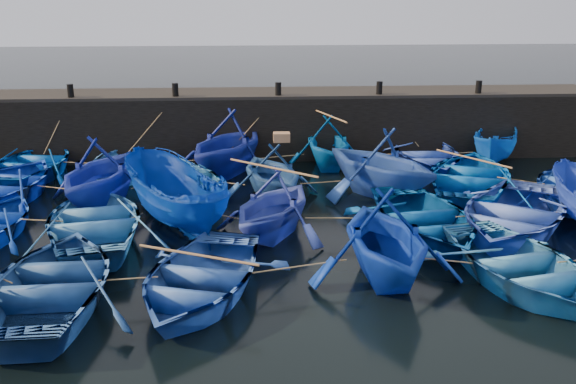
{
  "coord_description": "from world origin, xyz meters",
  "views": [
    {
      "loc": [
        -1.12,
        -15.47,
        6.79
      ],
      "look_at": [
        0.0,
        3.2,
        0.7
      ],
      "focal_mm": 40.0,
      "sensor_mm": 36.0,
      "label": 1
    }
  ],
  "objects": [
    {
      "name": "boat_7",
      "position": [
        -5.86,
        4.3,
        1.17
      ],
      "size": [
        4.8,
        5.24,
        2.34
      ],
      "primitive_type": "imported",
      "rotation": [
        0.0,
        0.0,
        2.89
      ],
      "color": "#182A9B",
      "rests_on": "ground"
    },
    {
      "name": "boat_17",
      "position": [
        3.71,
        1.12,
        0.54
      ],
      "size": [
        4.42,
        5.68,
        1.08
      ],
      "primitive_type": "imported",
      "rotation": [
        0.0,
        0.0,
        0.14
      ],
      "color": "navy",
      "rests_on": "ground"
    },
    {
      "name": "boat_5",
      "position": [
        8.4,
        8.22,
        0.8
      ],
      "size": [
        3.24,
        4.39,
        1.6
      ],
      "primitive_type": "imported",
      "rotation": [
        0.0,
        0.0,
        -0.46
      ],
      "color": "blue",
      "rests_on": "ground"
    },
    {
      "name": "boat_4",
      "position": [
        5.63,
        8.04,
        0.52
      ],
      "size": [
        3.65,
        5.06,
        1.04
      ],
      "primitive_type": "imported",
      "rotation": [
        0.0,
        0.0,
        -0.01
      ],
      "color": "#213D9D",
      "rests_on": "ground"
    },
    {
      "name": "boat_8",
      "position": [
        -3.45,
        5.01,
        0.54
      ],
      "size": [
        5.56,
        6.31,
        1.09
      ],
      "primitive_type": "imported",
      "rotation": [
        0.0,
        0.0,
        0.42
      ],
      "color": "blue",
      "rests_on": "ground"
    },
    {
      "name": "mooring_ropes",
      "position": [
        -0.26,
        5.06,
        0.89
      ],
      "size": [
        17.57,
        11.95,
        2.1
      ],
      "color": "tan",
      "rests_on": "ground"
    },
    {
      "name": "wooden_crate",
      "position": [
        -0.13,
        4.5,
        2.12
      ],
      "size": [
        0.53,
        0.39,
        0.28
      ],
      "primitive_type": "cube",
      "color": "#996942",
      "rests_on": "boat_9"
    },
    {
      "name": "boat_1",
      "position": [
        -5.89,
        7.44,
        0.49
      ],
      "size": [
        4.04,
        5.18,
        0.98
      ],
      "primitive_type": "imported",
      "rotation": [
        0.0,
        0.0,
        -0.15
      ],
      "color": "blue",
      "rests_on": "ground"
    },
    {
      "name": "boat_10",
      "position": [
        3.18,
        4.8,
        1.19
      ],
      "size": [
        5.85,
        5.96,
        2.38
      ],
      "primitive_type": "imported",
      "rotation": [
        0.0,
        0.0,
        3.8
      ],
      "color": "#1F4496",
      "rests_on": "ground"
    },
    {
      "name": "boat_15",
      "position": [
        -3.34,
        1.96,
        1.0
      ],
      "size": [
        4.24,
        5.46,
        2.0
      ],
      "primitive_type": "imported",
      "rotation": [
        0.0,
        0.0,
        3.66
      ],
      "color": "navy",
      "rests_on": "ground"
    },
    {
      "name": "boat_2",
      "position": [
        -1.97,
        7.71,
        1.21
      ],
      "size": [
        5.68,
        5.94,
        2.43
      ],
      "primitive_type": "imported",
      "rotation": [
        0.0,
        0.0,
        -0.49
      ],
      "color": "navy",
      "rests_on": "ground"
    },
    {
      "name": "bollard_1",
      "position": [
        -4.0,
        9.6,
        2.87
      ],
      "size": [
        0.24,
        0.24,
        0.5
      ],
      "primitive_type": "cylinder",
      "color": "black",
      "rests_on": "quay_top"
    },
    {
      "name": "boat_23",
      "position": [
        2.01,
        -1.61,
        1.12
      ],
      "size": [
        4.01,
        4.55,
        2.25
      ],
      "primitive_type": "imported",
      "rotation": [
        0.0,
        0.0,
        0.08
      ],
      "color": "#082CA1",
      "rests_on": "ground"
    },
    {
      "name": "quay_wall",
      "position": [
        0.0,
        10.5,
        1.25
      ],
      "size": [
        26.0,
        2.5,
        2.5
      ],
      "primitive_type": "cube",
      "color": "black",
      "rests_on": "ground"
    },
    {
      "name": "boat_0",
      "position": [
        -9.08,
        7.73,
        0.53
      ],
      "size": [
        4.24,
        5.5,
        1.06
      ],
      "primitive_type": "imported",
      "rotation": [
        0.0,
        0.0,
        3.02
      ],
      "color": "#003C95",
      "rests_on": "ground"
    },
    {
      "name": "boat_11",
      "position": [
        6.3,
        4.86,
        0.59
      ],
      "size": [
        5.91,
        6.83,
        1.19
      ],
      "primitive_type": "imported",
      "rotation": [
        0.0,
        0.0,
        2.77
      ],
      "color": "#00408E",
      "rests_on": "ground"
    },
    {
      "name": "ground",
      "position": [
        0.0,
        0.0,
        0.0
      ],
      "size": [
        120.0,
        120.0,
        0.0
      ],
      "primitive_type": "plane",
      "color": "black",
      "rests_on": "ground"
    },
    {
      "name": "bollard_3",
      "position": [
        4.0,
        9.6,
        2.87
      ],
      "size": [
        0.24,
        0.24,
        0.5
      ],
      "primitive_type": "cylinder",
      "color": "black",
      "rests_on": "quay_top"
    },
    {
      "name": "boat_14",
      "position": [
        -5.44,
        1.42,
        0.56
      ],
      "size": [
        4.85,
        6.06,
        1.12
      ],
      "primitive_type": "imported",
      "rotation": [
        0.0,
        0.0,
        3.34
      ],
      "color": "#2863A4",
      "rests_on": "ground"
    },
    {
      "name": "boat_12",
      "position": [
        9.36,
        3.97,
        0.47
      ],
      "size": [
        4.75,
        5.46,
        0.95
      ],
      "primitive_type": "imported",
      "rotation": [
        0.0,
        0.0,
        2.75
      ],
      "color": "#123C96",
      "rests_on": "ground"
    },
    {
      "name": "boat_22",
      "position": [
        -2.34,
        -2.29,
        0.51
      ],
      "size": [
        4.77,
        5.74,
        1.03
      ],
      "primitive_type": "imported",
      "rotation": [
        0.0,
        0.0,
        -0.28
      ],
      "color": "#234A96",
      "rests_on": "ground"
    },
    {
      "name": "boat_16",
      "position": [
        -0.53,
        1.29,
        1.0
      ],
      "size": [
        4.7,
        4.9,
        1.99
      ],
      "primitive_type": "imported",
      "rotation": [
        0.0,
        0.0,
        -0.51
      ],
      "color": "blue",
      "rests_on": "ground"
    },
    {
      "name": "boat_21",
      "position": [
        -5.49,
        -2.41,
        0.55
      ],
      "size": [
        4.01,
        5.46,
        1.1
      ],
      "primitive_type": "imported",
      "rotation": [
        0.0,
        0.0,
        3.18
      ],
      "color": "navy",
      "rests_on": "ground"
    },
    {
      "name": "boat_6",
      "position": [
        -9.21,
        4.9,
        0.56
      ],
      "size": [
        5.06,
        6.2,
        1.13
      ],
      "primitive_type": "imported",
      "rotation": [
        0.0,
        0.0,
        2.91
      ],
      "color": "navy",
      "rests_on": "ground"
    },
    {
      "name": "loose_oars",
      "position": [
        1.31,
        3.04,
        1.59
      ],
      "size": [
        10.9,
        12.65,
        1.06
      ],
      "color": "#99724C",
      "rests_on": "ground"
    },
    {
      "name": "quay_top",
      "position": [
        0.0,
        10.5,
        2.56
      ],
      "size": [
        26.0,
        2.5,
        0.12
      ],
      "primitive_type": "cube",
      "color": "black",
      "rests_on": "quay_wall"
    },
    {
      "name": "bollard_0",
      "position": [
        -8.0,
        9.6,
        2.87
      ],
      "size": [
        0.24,
        0.24,
        0.5
      ],
      "primitive_type": "cylinder",
      "color": "black",
      "rests_on": "quay_top"
    },
    {
      "name": "boat_24",
      "position": [
        5.15,
        -2.05,
        0.52
      ],
      "size": [
        4.6,
        5.68,
        1.04
      ],
      "primitive_type": "imported",
      "rotation": [
        0.0,
        0.0,
        0.22
      ],
      "color": "#2C73C2",
      "rests_on": "ground"
    },
    {
      "name": "boat_18",
      "position": [
        6.28,
        1.23,
        0.6
      ],
      "size": [
        6.6,
        7.06,
        1.19
      ],
      "primitive_type": "imported",
      "rotation": [
        0.0,
        0.0,
        -0.59
      ],
      "color": "blue",
      "rests_on": "ground"
    },
    {
      "name": "boat_3",
      "position": [
        1.82,
        8.29,
        1.02
      ],
      "size": [
        3.38,
        3.91,
        2.03
      ],
      "primitive_type": "imported",
      "rotation": [
        0.0,
        0.0,
        0.01
      ],
      "color": "#0456AA",
      "rests_on": "ground"
    },
    {
      "name": "bollard_2",
      "position": [
        0.0,
        9.6,
        2.87
      ],
      "size": [
        0.24,
        0.24,
        0.5
      ],
      "primitive_type": "cylinder",
      "color": "black",
      "rests_on": "quay_top"
    },
    {
      "name": "bollard_4",
      "position": [
        8.0,
        9.6,
        2.87
      ],
      "size": [
        0.24,
        0.24,
        0.5
      ],
      "primitive_type": "cylinder",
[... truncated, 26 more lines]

